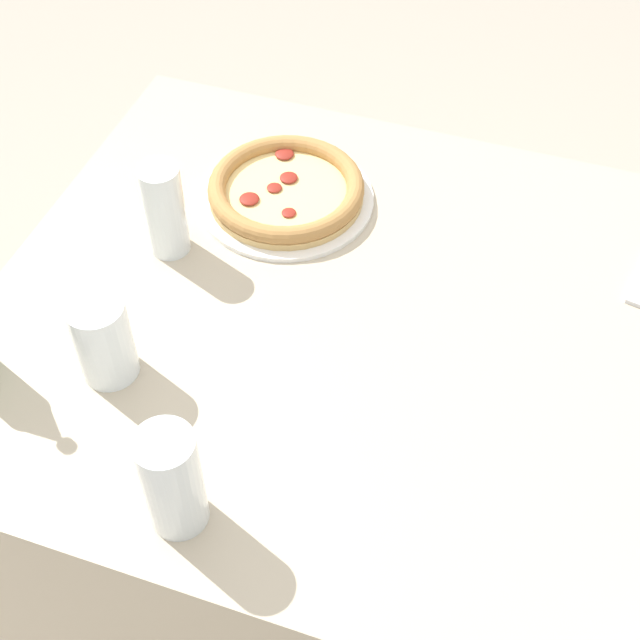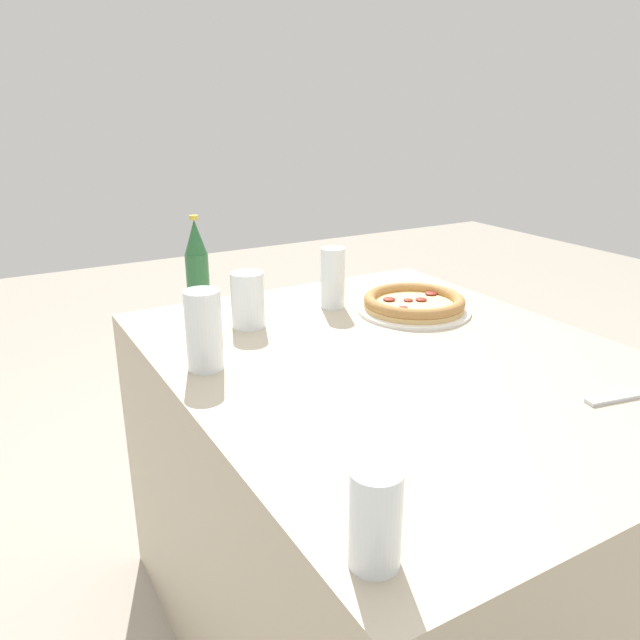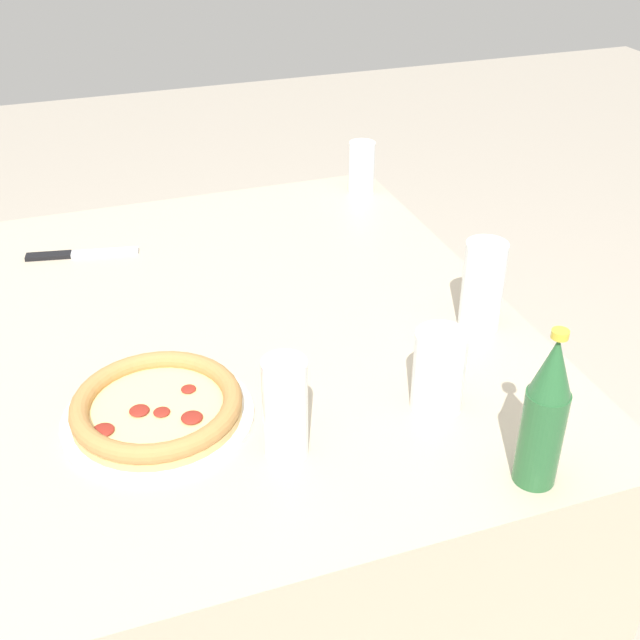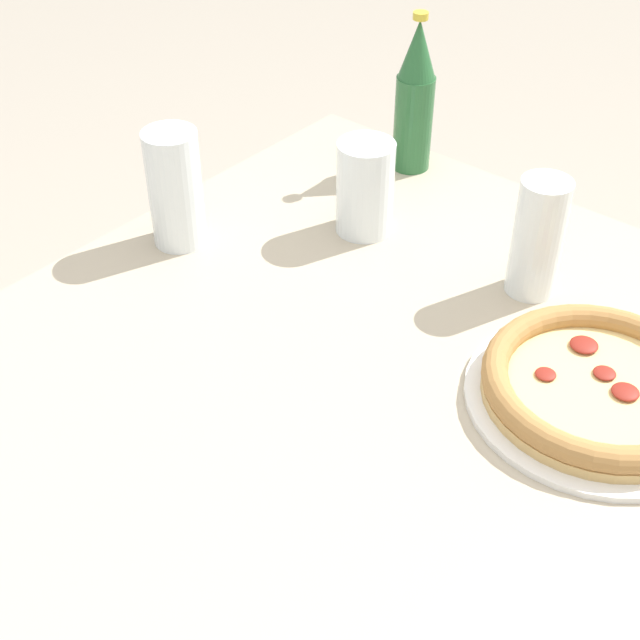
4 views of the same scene
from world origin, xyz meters
TOP-DOWN VIEW (x-y plane):
  - ground_plane at (0.00, 0.00)m, footprint 8.00×8.00m
  - table at (0.00, 0.00)m, footprint 1.14×0.90m
  - pizza_veggie at (-0.22, 0.20)m, footprint 0.28×0.28m
  - glass_mango_juice at (-0.35, 0.05)m, footprint 0.06×0.06m
  - glass_lemonade at (0.46, -0.39)m, footprint 0.06×0.06m
  - glass_cola at (-0.15, -0.36)m, footprint 0.07×0.07m
  - glass_red_wine at (-0.33, -0.19)m, footprint 0.08×0.08m
  - beer_bottle at (-0.51, -0.25)m, footprint 0.06×0.06m
  - knife at (0.35, 0.27)m, footprint 0.06×0.22m

SIDE VIEW (x-z plane):
  - ground_plane at x=0.00m, z-range 0.00..0.00m
  - table at x=0.00m, z-range 0.00..0.73m
  - knife at x=0.35m, z-range 0.73..0.74m
  - pizza_veggie at x=-0.22m, z-range 0.73..0.77m
  - glass_lemonade at x=0.46m, z-range 0.72..0.84m
  - glass_red_wine at x=-0.33m, z-range 0.72..0.85m
  - glass_cola at x=-0.15m, z-range 0.72..0.88m
  - glass_mango_juice at x=-0.35m, z-range 0.72..0.88m
  - beer_bottle at x=-0.51m, z-range 0.72..0.96m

